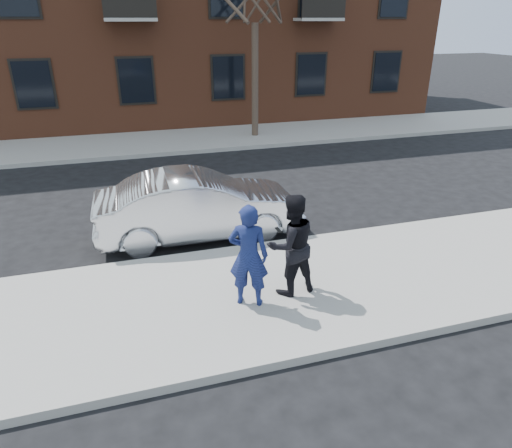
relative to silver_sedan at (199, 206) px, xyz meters
name	(u,v)px	position (x,y,z in m)	size (l,w,h in m)	color
ground	(189,303)	(-0.69, -2.60, -0.74)	(100.00, 100.00, 0.00)	black
near_sidewalk	(191,308)	(-0.69, -2.85, -0.66)	(50.00, 3.50, 0.15)	gray
near_curb	(176,258)	(-0.69, -1.05, -0.66)	(50.00, 0.10, 0.15)	#999691
far_sidewalk	(142,143)	(-0.69, 8.65, -0.66)	(50.00, 3.50, 0.15)	gray
far_curb	(146,155)	(-0.69, 6.85, -0.66)	(50.00, 0.10, 0.15)	#999691
silver_sedan	(199,206)	(0.00, 0.00, 0.00)	(1.56, 4.47, 1.47)	silver
man_hoodie	(249,256)	(0.26, -3.07, 0.30)	(0.76, 0.65, 1.77)	navy
man_peacoat	(291,245)	(1.04, -2.94, 0.31)	(0.96, 0.79, 1.80)	black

